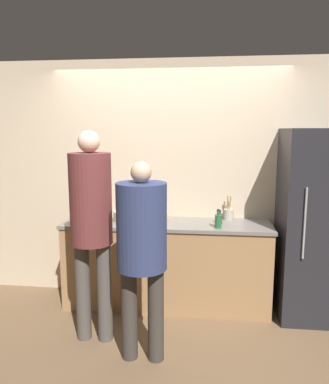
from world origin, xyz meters
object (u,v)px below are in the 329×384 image
(bottle_dark, at_px, (220,219))
(cup_yellow, at_px, (165,215))
(person_left, at_px, (91,218))
(utensil_crock, at_px, (229,214))
(refrigerator, at_px, (319,225))
(person_center, at_px, (142,242))
(cup_black, at_px, (91,216))
(bottle_green, at_px, (218,221))
(fruit_bowl, at_px, (127,216))

(bottle_dark, distance_m, cup_yellow, 0.62)
(person_left, distance_m, utensil_crock, 1.54)
(refrigerator, bearing_deg, utensil_crock, 164.93)
(person_center, relative_size, cup_black, 15.83)
(person_center, distance_m, bottle_dark, 1.16)
(refrigerator, distance_m, cup_yellow, 1.57)
(utensil_crock, height_order, bottle_green, utensil_crock)
(bottle_green, xyz_separation_m, cup_black, (-1.33, 0.14, -0.02))
(person_left, distance_m, person_center, 0.55)
(person_center, distance_m, bottle_green, 1.02)
(fruit_bowl, bearing_deg, utensil_crock, 9.96)
(bottle_green, bearing_deg, utensil_crock, 71.61)
(person_left, height_order, cup_yellow, person_left)
(person_left, distance_m, bottle_green, 1.24)
(fruit_bowl, xyz_separation_m, cup_yellow, (0.38, 0.17, -0.02))
(bottle_dark, bearing_deg, person_center, -122.99)
(person_left, distance_m, cup_black, 0.76)
(bottle_green, height_order, cup_yellow, bottle_green)
(refrigerator, distance_m, fruit_bowl, 1.93)
(refrigerator, relative_size, cup_black, 18.27)
(fruit_bowl, bearing_deg, refrigerator, -1.39)
(refrigerator, xyz_separation_m, bottle_dark, (-0.97, 0.03, 0.03))
(bottle_dark, bearing_deg, person_left, -146.68)
(fruit_bowl, height_order, bottle_green, bottle_green)
(person_left, bearing_deg, cup_black, 108.45)
(person_center, xyz_separation_m, bottle_dark, (0.63, 0.97, -0.03))
(utensil_crock, distance_m, bottle_dark, 0.22)
(utensil_crock, xyz_separation_m, cup_black, (-1.45, -0.22, -0.01))
(person_left, relative_size, bottle_dark, 13.07)
(fruit_bowl, height_order, cup_yellow, fruit_bowl)
(person_left, bearing_deg, cup_yellow, 60.16)
(refrigerator, distance_m, bottle_dark, 0.97)
(person_center, bearing_deg, cup_yellow, 87.79)
(bottle_dark, height_order, cup_black, bottle_dark)
(bottle_dark, bearing_deg, cup_yellow, 162.68)
(cup_yellow, height_order, cup_black, cup_black)
(fruit_bowl, xyz_separation_m, utensil_crock, (1.06, 0.19, 0.01))
(person_left, xyz_separation_m, utensil_crock, (1.21, 0.93, -0.15))
(person_left, height_order, cup_black, person_left)
(bottle_green, distance_m, cup_yellow, 0.67)
(refrigerator, height_order, bottle_green, refrigerator)
(refrigerator, relative_size, bottle_dark, 13.20)
(utensil_crock, relative_size, bottle_green, 1.37)
(person_left, relative_size, cup_yellow, 23.51)
(bottle_green, bearing_deg, cup_black, 174.12)
(person_left, xyz_separation_m, person_center, (0.48, -0.24, -0.13))
(person_center, relative_size, bottle_dark, 11.43)
(fruit_bowl, height_order, cup_black, fruit_bowl)
(refrigerator, relative_size, utensil_crock, 7.32)
(bottle_dark, height_order, cup_yellow, bottle_dark)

